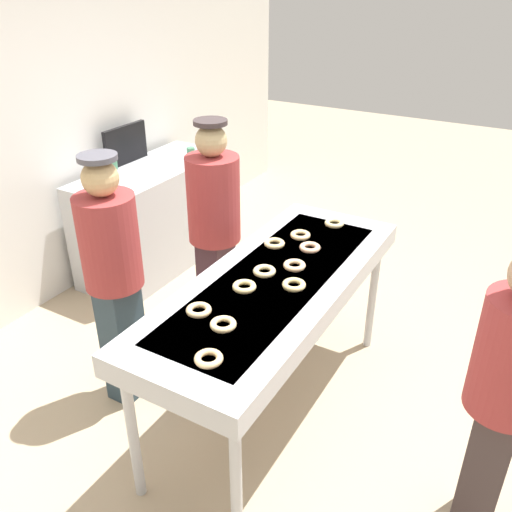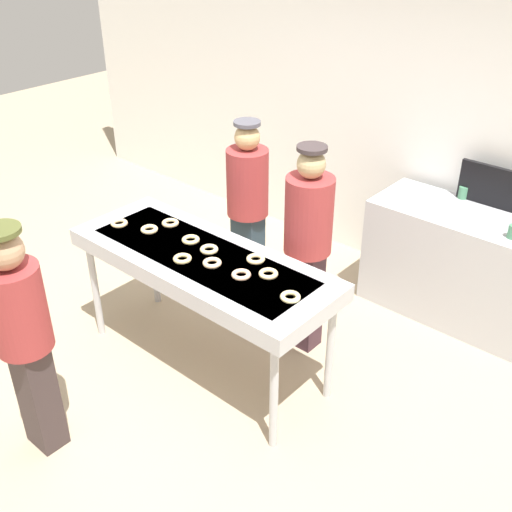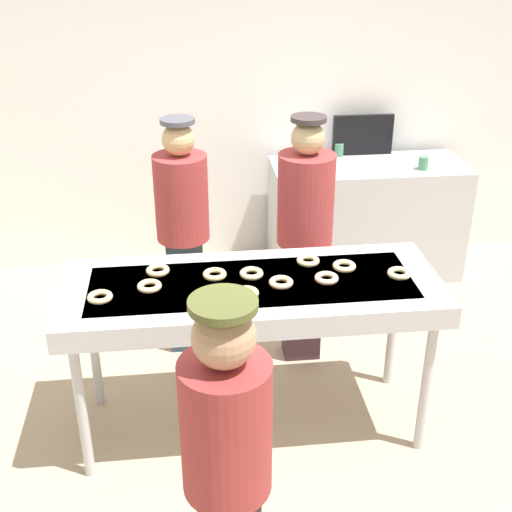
{
  "view_description": "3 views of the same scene",
  "coord_description": "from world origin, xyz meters",
  "px_view_note": "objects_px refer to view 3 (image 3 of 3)",
  "views": [
    {
      "loc": [
        -2.31,
        -1.21,
        2.51
      ],
      "look_at": [
        0.14,
        0.2,
        0.98
      ],
      "focal_mm": 37.75,
      "sensor_mm": 36.0,
      "label": 1
    },
    {
      "loc": [
        2.75,
        -2.58,
        3.17
      ],
      "look_at": [
        0.25,
        0.3,
        0.93
      ],
      "focal_mm": 43.47,
      "sensor_mm": 36.0,
      "label": 2
    },
    {
      "loc": [
        -0.34,
        -3.17,
        2.73
      ],
      "look_at": [
        0.05,
        0.21,
        1.02
      ],
      "focal_mm": 47.48,
      "sensor_mm": 36.0,
      "label": 3
    }
  ],
  "objects_px": {
    "plain_donut_3": "(158,270)",
    "paper_cup_0": "(423,163)",
    "worker_assistant": "(183,225)",
    "paper_cup_1": "(339,150)",
    "plain_donut_6": "(399,273)",
    "worker_baker": "(305,227)",
    "menu_display": "(363,135)",
    "plain_donut_1": "(251,273)",
    "customer_waiting": "(227,462)",
    "plain_donut_7": "(215,274)",
    "plain_donut_2": "(327,278)",
    "fryer_conveyor": "(252,294)",
    "plain_donut_8": "(344,266)",
    "plain_donut_4": "(281,282)",
    "plain_donut_0": "(149,286)",
    "plain_donut_5": "(100,297)",
    "prep_counter": "(365,219)",
    "plain_donut_10": "(308,261)",
    "plain_donut_9": "(246,293)"
  },
  "relations": [
    {
      "from": "fryer_conveyor",
      "to": "prep_counter",
      "type": "relative_size",
      "value": 1.31
    },
    {
      "from": "fryer_conveyor",
      "to": "plain_donut_8",
      "type": "distance_m",
      "value": 0.55
    },
    {
      "from": "customer_waiting",
      "to": "plain_donut_6",
      "type": "bearing_deg",
      "value": 40.12
    },
    {
      "from": "worker_baker",
      "to": "menu_display",
      "type": "bearing_deg",
      "value": -107.33
    },
    {
      "from": "plain_donut_9",
      "to": "plain_donut_10",
      "type": "relative_size",
      "value": 1.0
    },
    {
      "from": "plain_donut_8",
      "to": "worker_assistant",
      "type": "bearing_deg",
      "value": 138.3
    },
    {
      "from": "plain_donut_7",
      "to": "worker_assistant",
      "type": "relative_size",
      "value": 0.08
    },
    {
      "from": "plain_donut_0",
      "to": "plain_donut_9",
      "type": "xyz_separation_m",
      "value": [
        0.5,
        -0.13,
        0.0
      ]
    },
    {
      "from": "customer_waiting",
      "to": "menu_display",
      "type": "height_order",
      "value": "customer_waiting"
    },
    {
      "from": "fryer_conveyor",
      "to": "plain_donut_10",
      "type": "distance_m",
      "value": 0.4
    },
    {
      "from": "plain_donut_0",
      "to": "customer_waiting",
      "type": "bearing_deg",
      "value": -76.01
    },
    {
      "from": "plain_donut_3",
      "to": "plain_donut_9",
      "type": "bearing_deg",
      "value": -33.61
    },
    {
      "from": "plain_donut_5",
      "to": "paper_cup_1",
      "type": "bearing_deg",
      "value": 51.59
    },
    {
      "from": "plain_donut_8",
      "to": "prep_counter",
      "type": "height_order",
      "value": "plain_donut_8"
    },
    {
      "from": "plain_donut_4",
      "to": "worker_assistant",
      "type": "bearing_deg",
      "value": 118.47
    },
    {
      "from": "customer_waiting",
      "to": "paper_cup_1",
      "type": "bearing_deg",
      "value": 60.65
    },
    {
      "from": "worker_baker",
      "to": "plain_donut_6",
      "type": "bearing_deg",
      "value": 128.98
    },
    {
      "from": "paper_cup_1",
      "to": "menu_display",
      "type": "bearing_deg",
      "value": 4.53
    },
    {
      "from": "plain_donut_1",
      "to": "plain_donut_10",
      "type": "height_order",
      "value": "same"
    },
    {
      "from": "plain_donut_2",
      "to": "worker_baker",
      "type": "bearing_deg",
      "value": 89.04
    },
    {
      "from": "fryer_conveyor",
      "to": "plain_donut_4",
      "type": "distance_m",
      "value": 0.18
    },
    {
      "from": "plain_donut_8",
      "to": "paper_cup_0",
      "type": "distance_m",
      "value": 1.9
    },
    {
      "from": "plain_donut_0",
      "to": "worker_baker",
      "type": "xyz_separation_m",
      "value": [
        0.96,
        0.7,
        -0.02
      ]
    },
    {
      "from": "plain_donut_7",
      "to": "paper_cup_0",
      "type": "distance_m",
      "value": 2.38
    },
    {
      "from": "plain_donut_2",
      "to": "customer_waiting",
      "type": "bearing_deg",
      "value": -117.21
    },
    {
      "from": "paper_cup_1",
      "to": "plain_donut_5",
      "type": "bearing_deg",
      "value": -128.41
    },
    {
      "from": "plain_donut_6",
      "to": "menu_display",
      "type": "height_order",
      "value": "menu_display"
    },
    {
      "from": "plain_donut_3",
      "to": "prep_counter",
      "type": "relative_size",
      "value": 0.08
    },
    {
      "from": "worker_baker",
      "to": "paper_cup_1",
      "type": "xyz_separation_m",
      "value": [
        0.54,
        1.43,
        0.04
      ]
    },
    {
      "from": "paper_cup_0",
      "to": "prep_counter",
      "type": "bearing_deg",
      "value": 157.76
    },
    {
      "from": "plain_donut_10",
      "to": "paper_cup_1",
      "type": "xyz_separation_m",
      "value": [
        0.62,
        1.93,
        0.02
      ]
    },
    {
      "from": "plain_donut_1",
      "to": "customer_waiting",
      "type": "relative_size",
      "value": 0.08
    },
    {
      "from": "plain_donut_6",
      "to": "paper_cup_0",
      "type": "distance_m",
      "value": 1.87
    },
    {
      "from": "plain_donut_2",
      "to": "plain_donut_7",
      "type": "bearing_deg",
      "value": 169.35
    },
    {
      "from": "worker_baker",
      "to": "menu_display",
      "type": "height_order",
      "value": "worker_baker"
    },
    {
      "from": "plain_donut_5",
      "to": "plain_donut_7",
      "type": "bearing_deg",
      "value": 16.57
    },
    {
      "from": "plain_donut_5",
      "to": "prep_counter",
      "type": "bearing_deg",
      "value": 45.1
    },
    {
      "from": "worker_baker",
      "to": "plain_donut_4",
      "type": "bearing_deg",
      "value": 80.22
    },
    {
      "from": "plain_donut_9",
      "to": "paper_cup_0",
      "type": "height_order",
      "value": "paper_cup_0"
    },
    {
      "from": "paper_cup_1",
      "to": "menu_display",
      "type": "height_order",
      "value": "menu_display"
    },
    {
      "from": "worker_assistant",
      "to": "paper_cup_0",
      "type": "relative_size",
      "value": 15.64
    },
    {
      "from": "worker_assistant",
      "to": "paper_cup_1",
      "type": "xyz_separation_m",
      "value": [
        1.31,
        1.23,
        0.07
      ]
    },
    {
      "from": "plain_donut_4",
      "to": "plain_donut_6",
      "type": "bearing_deg",
      "value": 2.36
    },
    {
      "from": "plain_donut_2",
      "to": "plain_donut_4",
      "type": "height_order",
      "value": "same"
    },
    {
      "from": "fryer_conveyor",
      "to": "plain_donut_5",
      "type": "bearing_deg",
      "value": -173.23
    },
    {
      "from": "plain_donut_3",
      "to": "paper_cup_0",
      "type": "distance_m",
      "value": 2.56
    },
    {
      "from": "plain_donut_0",
      "to": "plain_donut_6",
      "type": "height_order",
      "value": "same"
    },
    {
      "from": "plain_donut_10",
      "to": "worker_assistant",
      "type": "xyz_separation_m",
      "value": [
        -0.7,
        0.7,
        -0.05
      ]
    },
    {
      "from": "plain_donut_2",
      "to": "plain_donut_5",
      "type": "bearing_deg",
      "value": -176.83
    },
    {
      "from": "prep_counter",
      "to": "plain_donut_4",
      "type": "bearing_deg",
      "value": -117.75
    }
  ]
}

